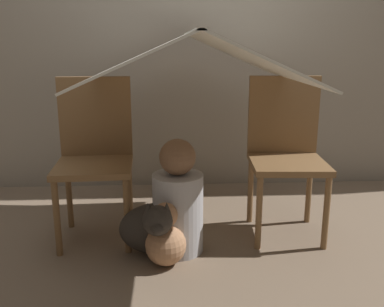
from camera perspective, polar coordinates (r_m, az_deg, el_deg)
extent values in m
plane|color=#7A6651|center=(2.59, 0.10, -11.73)|extent=(8.80, 8.80, 0.00)
cube|color=gray|center=(3.42, -0.93, 16.31)|extent=(7.00, 0.05, 2.50)
cylinder|color=brown|center=(2.47, -17.56, -8.30)|extent=(0.04, 0.04, 0.44)
cylinder|color=brown|center=(2.42, -8.65, -8.24)|extent=(0.04, 0.04, 0.44)
cylinder|color=brown|center=(2.82, -16.07, -5.31)|extent=(0.04, 0.04, 0.44)
cylinder|color=brown|center=(2.78, -8.31, -5.19)|extent=(0.04, 0.04, 0.44)
cube|color=brown|center=(2.54, -12.95, -1.72)|extent=(0.46, 0.46, 0.04)
cube|color=brown|center=(2.68, -12.76, 4.83)|extent=(0.44, 0.05, 0.48)
cylinder|color=brown|center=(2.46, 8.91, -7.86)|extent=(0.04, 0.04, 0.44)
cylinder|color=brown|center=(2.55, 17.47, -7.62)|extent=(0.04, 0.04, 0.44)
cylinder|color=brown|center=(2.81, 7.80, -4.90)|extent=(0.04, 0.04, 0.44)
cylinder|color=brown|center=(2.89, 15.32, -4.78)|extent=(0.04, 0.04, 0.44)
cube|color=brown|center=(2.60, 12.66, -1.35)|extent=(0.46, 0.46, 0.04)
cube|color=brown|center=(2.73, 12.09, 5.06)|extent=(0.44, 0.06, 0.48)
cube|color=silver|center=(2.41, -6.96, 12.76)|extent=(0.57, 1.43, 0.26)
cube|color=silver|center=(2.44, 6.88, 12.78)|extent=(0.57, 1.43, 0.26)
cube|color=silver|center=(2.40, 0.00, 15.83)|extent=(0.04, 1.43, 0.01)
cylinder|color=#B2B2B7|center=(2.42, -1.88, -7.93)|extent=(0.28, 0.28, 0.45)
sphere|color=brown|center=(2.31, -1.94, -0.48)|extent=(0.20, 0.20, 0.20)
ellipsoid|color=#332D28|center=(2.42, -4.44, -9.95)|extent=(0.44, 0.21, 0.30)
sphere|color=#332D28|center=(2.22, -4.60, -8.89)|extent=(0.16, 0.16, 0.16)
ellipsoid|color=#332D28|center=(2.16, -4.64, -10.04)|extent=(0.06, 0.08, 0.06)
cone|color=#332D28|center=(2.20, -5.88, -7.39)|extent=(0.06, 0.06, 0.07)
cone|color=#332D28|center=(2.19, -3.38, -7.36)|extent=(0.06, 0.06, 0.07)
sphere|color=tan|center=(2.32, -3.52, -12.07)|extent=(0.22, 0.22, 0.22)
sphere|color=tan|center=(2.25, -3.59, -8.20)|extent=(0.13, 0.13, 0.13)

